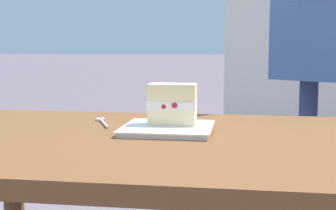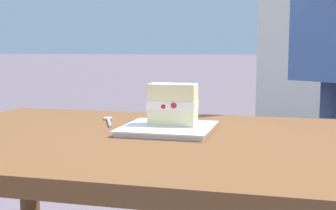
{
  "view_description": "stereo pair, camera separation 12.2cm",
  "coord_description": "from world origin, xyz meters",
  "px_view_note": "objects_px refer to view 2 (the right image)",
  "views": [
    {
      "loc": [
        -0.08,
        1.13,
        0.94
      ],
      "look_at": [
        0.1,
        -0.07,
        0.8
      ],
      "focal_mm": 49.74,
      "sensor_mm": 36.0,
      "label": 1
    },
    {
      "loc": [
        -0.2,
        1.11,
        0.94
      ],
      "look_at": [
        0.1,
        -0.07,
        0.8
      ],
      "focal_mm": 49.74,
      "sensor_mm": 36.0,
      "label": 2
    }
  ],
  "objects_px": {
    "patio_table": "(200,176)",
    "cake_slice": "(173,104)",
    "dessert_fork": "(109,121)",
    "dessert_plate": "(168,129)"
  },
  "relations": [
    {
      "from": "patio_table",
      "to": "cake_slice",
      "type": "bearing_deg",
      "value": -42.67
    },
    {
      "from": "dessert_fork",
      "to": "cake_slice",
      "type": "bearing_deg",
      "value": 157.79
    },
    {
      "from": "patio_table",
      "to": "dessert_plate",
      "type": "relative_size",
      "value": 6.44
    },
    {
      "from": "patio_table",
      "to": "dessert_fork",
      "type": "xyz_separation_m",
      "value": [
        0.31,
        -0.17,
        0.1
      ]
    },
    {
      "from": "patio_table",
      "to": "cake_slice",
      "type": "height_order",
      "value": "cake_slice"
    },
    {
      "from": "cake_slice",
      "to": "dessert_fork",
      "type": "relative_size",
      "value": 0.8
    },
    {
      "from": "patio_table",
      "to": "dessert_fork",
      "type": "distance_m",
      "value": 0.37
    },
    {
      "from": "dessert_plate",
      "to": "cake_slice",
      "type": "bearing_deg",
      "value": -118.95
    },
    {
      "from": "dessert_plate",
      "to": "cake_slice",
      "type": "height_order",
      "value": "cake_slice"
    },
    {
      "from": "patio_table",
      "to": "dessert_plate",
      "type": "distance_m",
      "value": 0.16
    }
  ]
}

